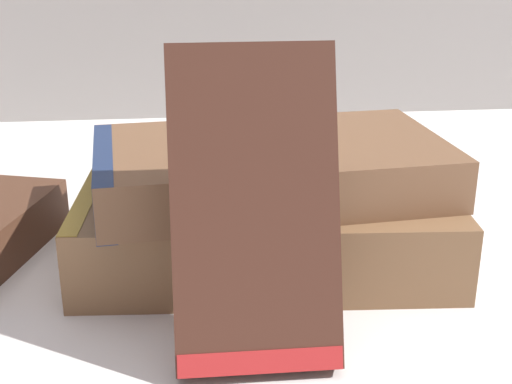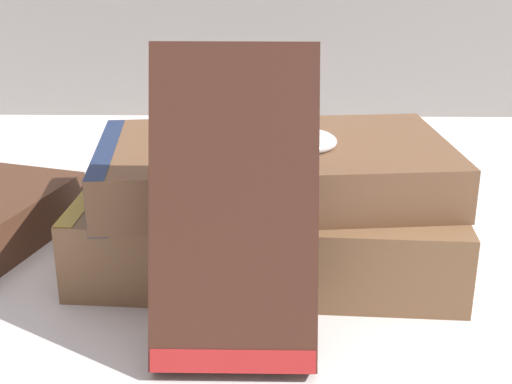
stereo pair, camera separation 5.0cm
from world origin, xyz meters
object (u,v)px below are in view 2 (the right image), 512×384
object	(u,v)px
book_leaning_front	(240,218)
pocket_watch	(301,141)
book_flat_bottom	(260,226)
book_flat_top	(266,168)

from	to	relation	value
book_leaning_front	pocket_watch	xyz separation A→B (m)	(0.04, 0.10, 0.01)
book_flat_bottom	book_leaning_front	size ratio (longest dim) A/B	1.56
book_flat_top	book_leaning_front	world-z (taller)	book_leaning_front
book_flat_top	pocket_watch	world-z (taller)	pocket_watch
book_flat_bottom	book_flat_top	xyz separation A→B (m)	(0.00, -0.00, 0.04)
book_leaning_front	pocket_watch	size ratio (longest dim) A/B	3.34
book_flat_top	pocket_watch	bearing A→B (deg)	-17.11
book_flat_bottom	book_flat_top	size ratio (longest dim) A/B	1.07
book_flat_bottom	pocket_watch	distance (m)	0.07
pocket_watch	book_flat_top	bearing A→B (deg)	168.52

